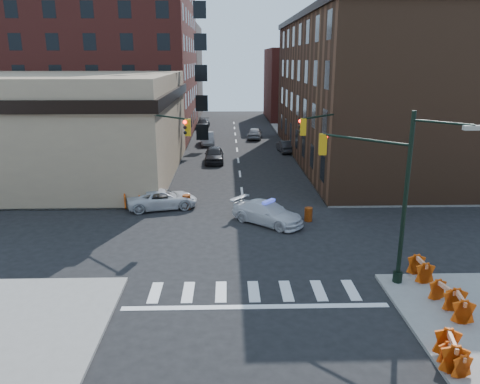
{
  "coord_description": "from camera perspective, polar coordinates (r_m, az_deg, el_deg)",
  "views": [
    {
      "loc": [
        -1.17,
        -26.12,
        10.25
      ],
      "look_at": [
        -0.38,
        2.15,
        2.2
      ],
      "focal_mm": 35.0,
      "sensor_mm": 36.0,
      "label": 1
    }
  ],
  "objects": [
    {
      "name": "barricade_nw_b",
      "position": [
        36.61,
        -16.08,
        -0.05
      ],
      "size": [
        1.24,
        0.77,
        0.87
      ],
      "primitive_type": null,
      "rotation": [
        0.0,
        0.0,
        -0.17
      ],
      "color": "red",
      "rests_on": "sidewalk_nw"
    },
    {
      "name": "signal_pole_nw",
      "position": [
        32.34,
        -9.94,
        5.12
      ],
      "size": [
        3.58,
        3.67,
        8.0
      ],
      "rotation": [
        0.0,
        0.0,
        -0.79
      ],
      "color": "black",
      "rests_on": "sidewalk_nw"
    },
    {
      "name": "barricade_se_c",
      "position": [
        22.08,
        23.65,
        -11.44
      ],
      "size": [
        0.88,
        1.34,
        0.92
      ],
      "primitive_type": null,
      "rotation": [
        0.0,
        0.0,
        1.8
      ],
      "color": "#E0420A",
      "rests_on": "sidewalk_se"
    },
    {
      "name": "signal_pole_se",
      "position": [
        22.54,
        17.11,
        0.69
      ],
      "size": [
        5.4,
        5.27,
        8.0
      ],
      "rotation": [
        0.0,
        0.0,
        2.36
      ],
      "color": "black",
      "rests_on": "sidewalk_se"
    },
    {
      "name": "parked_car_enear",
      "position": [
        53.78,
        5.57,
        5.56
      ],
      "size": [
        1.81,
        4.2,
        1.34
      ],
      "primitive_type": "imported",
      "rotation": [
        0.0,
        0.0,
        3.24
      ],
      "color": "black",
      "rests_on": "ground"
    },
    {
      "name": "police_car",
      "position": [
        30.18,
        3.37,
        -2.55
      ],
      "size": [
        5.05,
        4.71,
        1.43
      ],
      "primitive_type": "imported",
      "rotation": [
        0.0,
        0.0,
        0.87
      ],
      "color": "silver",
      "rests_on": "ground"
    },
    {
      "name": "pickup",
      "position": [
        33.64,
        -9.45,
        -0.85
      ],
      "size": [
        5.35,
        3.43,
        1.37
      ],
      "primitive_type": "imported",
      "rotation": [
        0.0,
        0.0,
        1.82
      ],
      "color": "silver",
      "rests_on": "ground"
    },
    {
      "name": "barrel_bank",
      "position": [
        33.3,
        -6.53,
        -1.21
      ],
      "size": [
        0.58,
        0.58,
        1.03
      ],
      "primitive_type": "cylinder",
      "rotation": [
        0.0,
        0.0,
        0.01
      ],
      "color": "#CB6309",
      "rests_on": "ground"
    },
    {
      "name": "parked_car_wfar",
      "position": [
        58.49,
        -4.02,
        6.52
      ],
      "size": [
        1.96,
        4.73,
        1.52
      ],
      "primitive_type": "imported",
      "rotation": [
        0.0,
        0.0,
        0.08
      ],
      "color": "#96989E",
      "rests_on": "ground"
    },
    {
      "name": "barricade_se_e",
      "position": [
        18.13,
        24.68,
        -18.09
      ],
      "size": [
        0.7,
        1.14,
        0.8
      ],
      "primitive_type": null,
      "rotation": [
        0.0,
        0.0,
        1.74
      ],
      "color": "#E45B0A",
      "rests_on": "sidewalk_se"
    },
    {
      "name": "barrel_road",
      "position": [
        30.97,
        8.34,
        -2.71
      ],
      "size": [
        0.64,
        0.64,
        0.91
      ],
      "primitive_type": "cylinder",
      "rotation": [
        0.0,
        0.0,
        0.31
      ],
      "color": "#BF3609",
      "rests_on": "ground"
    },
    {
      "name": "commercial_row_ne",
      "position": [
        50.74,
        14.93,
        11.7
      ],
      "size": [
        14.0,
        34.0,
        14.0
      ],
      "primitive_type": "cube",
      "color": "#4D301E",
      "rests_on": "ground"
    },
    {
      "name": "tree_ne_far",
      "position": [
        61.11,
        6.65,
        9.44
      ],
      "size": [
        3.0,
        3.0,
        4.85
      ],
      "color": "black",
      "rests_on": "sidewalk_ne"
    },
    {
      "name": "filler_ne",
      "position": [
        85.58,
        8.83,
        12.87
      ],
      "size": [
        16.0,
        16.0,
        12.0
      ],
      "primitive_type": "cube",
      "color": "maroon",
      "rests_on": "ground"
    },
    {
      "name": "barricade_se_b",
      "position": [
        21.34,
        25.18,
        -12.49
      ],
      "size": [
        0.88,
        1.42,
        0.99
      ],
      "primitive_type": null,
      "rotation": [
        0.0,
        0.0,
        1.4
      ],
      "color": "#E0460A",
      "rests_on": "sidewalk_se"
    },
    {
      "name": "pedestrian_c",
      "position": [
        37.29,
        -20.05,
        0.66
      ],
      "size": [
        1.14,
        0.99,
        1.84
      ],
      "primitive_type": "imported",
      "rotation": [
        0.0,
        0.0,
        0.61
      ],
      "color": "black",
      "rests_on": "sidewalk_nw"
    },
    {
      "name": "parked_car_efar",
      "position": [
        62.76,
        1.81,
        7.19
      ],
      "size": [
        2.26,
        4.63,
        1.52
      ],
      "primitive_type": "imported",
      "rotation": [
        0.0,
        0.0,
        3.04
      ],
      "color": "gray",
      "rests_on": "ground"
    },
    {
      "name": "sidewalk_nw",
      "position": [
        63.6,
        -21.76,
        5.56
      ],
      "size": [
        34.0,
        54.5,
        0.15
      ],
      "primitive_type": "cube",
      "color": "gray",
      "rests_on": "ground"
    },
    {
      "name": "barricade_se_a",
      "position": [
        24.07,
        21.14,
        -8.77
      ],
      "size": [
        0.7,
        1.34,
        0.99
      ],
      "primitive_type": null,
      "rotation": [
        0.0,
        0.0,
        1.6
      ],
      "color": "red",
      "rests_on": "sidewalk_se"
    },
    {
      "name": "parked_car_wnear",
      "position": [
        48.16,
        -3.17,
        4.57
      ],
      "size": [
        1.97,
        4.78,
        1.62
      ],
      "primitive_type": "imported",
      "rotation": [
        0.0,
        0.0,
        0.01
      ],
      "color": "black",
      "rests_on": "ground"
    },
    {
      "name": "parked_car_wdeep",
      "position": [
        73.01,
        -4.53,
        8.32
      ],
      "size": [
        2.08,
        4.78,
        1.37
      ],
      "primitive_type": "imported",
      "rotation": [
        0.0,
        0.0,
        -0.04
      ],
      "color": "black",
      "rests_on": "ground"
    },
    {
      "name": "filler_nw",
      "position": [
        89.38,
        -11.51,
        14.15
      ],
      "size": [
        20.0,
        18.0,
        16.0
      ],
      "primitive_type": "cube",
      "color": "brown",
      "rests_on": "ground"
    },
    {
      "name": "barricade_nw_a",
      "position": [
        33.91,
        -13.02,
        -0.98
      ],
      "size": [
        1.44,
        0.95,
        0.99
      ],
      "primitive_type": null,
      "rotation": [
        0.0,
        0.0,
        0.24
      ],
      "color": "#ED580B",
      "rests_on": "sidewalk_nw"
    },
    {
      "name": "signal_pole_ne",
      "position": [
        32.78,
        10.81,
        5.22
      ],
      "size": [
        3.67,
        3.58,
        8.0
      ],
      "rotation": [
        0.0,
        0.0,
        -2.36
      ],
      "color": "black",
      "rests_on": "sidewalk_ne"
    },
    {
      "name": "ground",
      "position": [
        28.08,
        0.9,
        -5.52
      ],
      "size": [
        140.0,
        140.0,
        0.0
      ],
      "primitive_type": "plane",
      "color": "black",
      "rests_on": "ground"
    },
    {
      "name": "pedestrian_b",
      "position": [
        37.58,
        -18.48,
        0.78
      ],
      "size": [
        0.92,
        0.78,
        1.66
      ],
      "primitive_type": "imported",
      "rotation": [
        0.0,
        0.0,
        0.2
      ],
      "color": "black",
      "rests_on": "sidewalk_nw"
    },
    {
      "name": "pedestrian_a",
      "position": [
        34.63,
        -12.05,
        -0.03
      ],
      "size": [
        0.59,
        0.39,
        1.62
      ],
      "primitive_type": "imported",
      "rotation": [
        0.0,
        0.0,
        -0.0
      ],
      "color": "black",
      "rests_on": "sidewalk_nw"
    },
    {
      "name": "bank_building",
      "position": [
        45.82,
        -22.0,
        7.54
      ],
      "size": [
        22.0,
        22.0,
        9.0
      ],
      "primitive_type": "cube",
      "color": "#9A8465",
      "rests_on": "ground"
    },
    {
      "name": "tree_ne_near",
      "position": [
        53.26,
        7.86,
        8.46
      ],
      "size": [
        3.0,
        3.0,
        4.85
      ],
      "color": "black",
      "rests_on": "sidewalk_ne"
    },
    {
      "name": "barricade_se_d",
      "position": [
        18.29,
        24.3,
        -17.28
      ],
      "size": [
        0.97,
        1.5,
        1.03
      ],
      "primitive_type": null,
      "rotation": [
        0.0,
        0.0,
        1.35
      ],
      "color": "orange",
      "rests_on": "sidewalk_se"
    },
    {
      "name": "sidewalk_ne",
      "position": [
        64.44,
        20.55,
        5.8
      ],
      "size": [
        34.0,
        54.5,
        0.15
      ],
      "primitive_type": "cube",
      "color": "gray",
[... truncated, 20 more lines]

